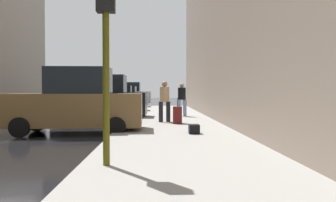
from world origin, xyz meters
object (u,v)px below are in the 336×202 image
(parked_gray_coupe, at_px, (122,98))
(parked_white_van, at_px, (128,95))
(fire_hydrant, at_px, (137,110))
(pedestrian_in_jeans, at_px, (182,98))
(pedestrian_in_tan_coat, at_px, (165,99))
(parked_black_suv, at_px, (102,99))
(rolling_suitcase, at_px, (177,115))
(parked_bronze_suv, at_px, (75,104))
(traffic_light, at_px, (106,18))
(duffel_bag, at_px, (194,129))
(parked_silver_sedan, at_px, (114,100))

(parked_gray_coupe, distance_m, parked_white_van, 5.84)
(fire_hydrant, distance_m, pedestrian_in_jeans, 2.48)
(parked_white_van, relative_size, pedestrian_in_tan_coat, 2.72)
(parked_black_suv, distance_m, rolling_suitcase, 5.42)
(parked_black_suv, height_order, fire_hydrant, parked_black_suv)
(parked_bronze_suv, xyz_separation_m, parked_white_van, (-0.00, 23.68, 0.00))
(parked_black_suv, height_order, pedestrian_in_tan_coat, parked_black_suv)
(parked_white_van, height_order, fire_hydrant, parked_white_van)
(parked_bronze_suv, relative_size, traffic_light, 1.29)
(traffic_light, bearing_deg, pedestrian_in_tan_coat, 82.12)
(rolling_suitcase, bearing_deg, duffel_bag, -85.05)
(parked_silver_sedan, distance_m, pedestrian_in_tan_coat, 9.67)
(rolling_suitcase, bearing_deg, parked_gray_coupe, 102.97)
(parked_silver_sedan, height_order, fire_hydrant, parked_silver_sedan)
(parked_black_suv, relative_size, pedestrian_in_jeans, 2.72)
(parked_black_suv, relative_size, fire_hydrant, 6.61)
(fire_hydrant, bearing_deg, traffic_light, -89.75)
(parked_silver_sedan, xyz_separation_m, duffel_bag, (3.91, -13.39, -0.56))
(pedestrian_in_tan_coat, bearing_deg, parked_bronze_suv, -136.69)
(rolling_suitcase, height_order, duffel_bag, rolling_suitcase)
(parked_silver_sedan, xyz_separation_m, pedestrian_in_jeans, (4.06, -5.71, 0.26))
(traffic_light, distance_m, duffel_bag, 5.75)
(parked_black_suv, bearing_deg, parked_bronze_suv, -90.00)
(fire_hydrant, height_order, pedestrian_in_jeans, pedestrian_in_jeans)
(parked_silver_sedan, bearing_deg, parked_bronze_suv, -90.00)
(parked_white_van, bearing_deg, parked_bronze_suv, -90.00)
(parked_silver_sedan, height_order, rolling_suitcase, parked_silver_sedan)
(fire_hydrant, bearing_deg, parked_gray_coupe, 98.36)
(traffic_light, bearing_deg, duffel_bag, 66.73)
(parked_black_suv, xyz_separation_m, parked_silver_sedan, (0.00, 5.86, -0.18))
(parked_silver_sedan, height_order, pedestrian_in_tan_coat, pedestrian_in_tan_coat)
(parked_black_suv, xyz_separation_m, parked_gray_coupe, (0.00, 11.62, -0.18))
(parked_bronze_suv, bearing_deg, parked_black_suv, 90.00)
(parked_bronze_suv, xyz_separation_m, rolling_suitcase, (3.60, 2.21, -0.54))
(parked_gray_coupe, bearing_deg, parked_silver_sedan, -90.00)
(traffic_light, relative_size, rolling_suitcase, 3.46)
(parked_white_van, distance_m, pedestrian_in_tan_coat, 20.99)
(parked_bronze_suv, relative_size, parked_black_suv, 1.00)
(parked_black_suv, relative_size, parked_gray_coupe, 1.09)
(parked_silver_sedan, bearing_deg, rolling_suitcase, -69.95)
(pedestrian_in_jeans, bearing_deg, traffic_light, -100.07)
(duffel_bag, bearing_deg, parked_bronze_suv, 161.44)
(fire_hydrant, height_order, duffel_bag, fire_hydrant)
(parked_black_suv, distance_m, duffel_bag, 8.51)
(parked_bronze_suv, relative_size, parked_gray_coupe, 1.09)
(parked_bronze_suv, distance_m, parked_black_suv, 6.22)
(fire_hydrant, distance_m, rolling_suitcase, 3.80)
(fire_hydrant, bearing_deg, parked_white_van, 95.68)
(parked_bronze_suv, height_order, duffel_bag, parked_bronze_suv)
(traffic_light, distance_m, pedestrian_in_jeans, 12.75)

